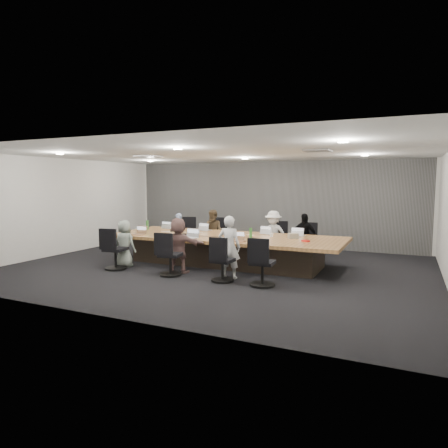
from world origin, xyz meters
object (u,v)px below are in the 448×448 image
at_px(chair_4, 115,253).
at_px(person_1, 214,231).
at_px(laptop_6, 239,241).
at_px(person_2, 273,234).
at_px(person_0, 179,232).
at_px(mug_brown, 140,229).
at_px(chair_3, 307,244).
at_px(person_6, 229,247).
at_px(laptop_3, 299,235).
at_px(bottle_clear, 174,228).
at_px(person_3, 304,237).
at_px(laptop_5, 190,238).
at_px(chair_5, 170,258).
at_px(chair_6, 222,264).
at_px(person_4, 125,244).
at_px(stapler, 233,237).
at_px(laptop_2, 267,233).
at_px(laptop_4, 138,234).
at_px(laptop_0, 169,228).
at_px(chair_1, 219,238).
at_px(conference_table, 226,249).
at_px(person_5, 178,245).
at_px(snack_packet, 306,241).
at_px(chair_0, 184,236).
at_px(chair_2, 277,242).
at_px(canvas_bag, 293,236).
at_px(laptop_1, 205,230).
at_px(bottle_green_left, 147,225).
at_px(chair_7, 262,267).
at_px(bottle_green_right, 251,233).

distance_m(chair_4, person_1, 3.27).
relative_size(chair_4, laptop_6, 2.85).
height_order(person_2, laptop_6, person_2).
bearing_deg(person_1, person_2, -12.67).
bearing_deg(person_0, mug_brown, -101.13).
xyz_separation_m(person_0, person_1, (1.23, 0.00, 0.07)).
height_order(chair_3, person_6, person_6).
bearing_deg(laptop_6, laptop_3, 70.78).
bearing_deg(bottle_clear, person_3, 20.50).
bearing_deg(laptop_5, chair_5, -85.79).
relative_size(chair_6, person_4, 0.64).
distance_m(laptop_3, mug_brown, 4.43).
bearing_deg(stapler, bottle_clear, 160.26).
relative_size(laptop_2, laptop_3, 0.96).
distance_m(chair_4, laptop_4, 0.96).
bearing_deg(laptop_3, laptop_2, 1.96).
xyz_separation_m(person_4, laptop_6, (2.86, 0.55, 0.17)).
bearing_deg(chair_4, laptop_0, 83.03).
xyz_separation_m(chair_1, stapler, (1.35, -2.00, 0.35)).
xyz_separation_m(chair_6, laptop_5, (-1.30, 0.90, 0.37)).
bearing_deg(person_2, laptop_2, -88.57).
relative_size(conference_table, person_6, 4.34).
height_order(chair_5, mug_brown, mug_brown).
bearing_deg(conference_table, person_5, -113.66).
distance_m(laptop_2, snack_packet, 1.61).
distance_m(chair_0, chair_2, 3.08).
relative_size(chair_0, person_5, 0.62).
bearing_deg(canvas_bag, laptop_6, -134.73).
bearing_deg(laptop_5, mug_brown, 163.68).
height_order(chair_0, canvas_bag, canvas_bag).
relative_size(laptop_1, person_3, 0.26).
xyz_separation_m(laptop_0, person_3, (3.94, 0.55, -0.11)).
distance_m(chair_0, chair_6, 4.49).
bearing_deg(laptop_1, chair_2, -144.22).
bearing_deg(bottle_green_left, person_1, 32.45).
bearing_deg(laptop_4, laptop_5, -5.37).
distance_m(chair_1, stapler, 2.44).
distance_m(laptop_1, person_3, 2.76).
distance_m(chair_2, person_4, 4.28).
bearing_deg(chair_1, stapler, 124.70).
bearing_deg(chair_5, mug_brown, 130.90).
xyz_separation_m(person_1, person_6, (1.71, -2.70, 0.04)).
bearing_deg(chair_4, chair_7, -8.75).
relative_size(laptop_0, person_1, 0.26).
height_order(chair_5, person_0, person_0).
distance_m(laptop_2, bottle_clear, 2.55).
relative_size(person_2, laptop_6, 4.56).
distance_m(person_2, bottle_green_right, 1.58).
xyz_separation_m(chair_4, laptop_5, (1.56, 0.90, 0.34)).
relative_size(chair_3, person_3, 0.60).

